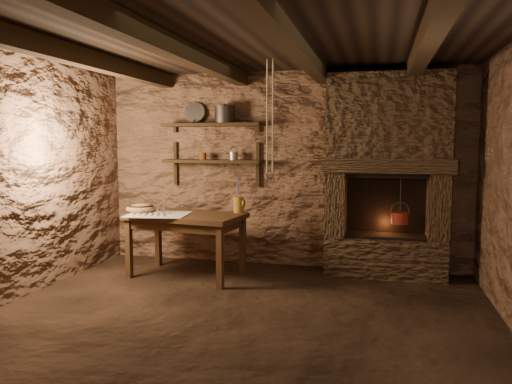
% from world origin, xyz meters
% --- Properties ---
extents(floor, '(4.50, 4.50, 0.00)m').
position_xyz_m(floor, '(0.00, 0.00, 0.00)').
color(floor, black).
rests_on(floor, ground).
extents(back_wall, '(4.50, 0.04, 2.40)m').
position_xyz_m(back_wall, '(0.00, 2.00, 1.20)').
color(back_wall, '#523626').
rests_on(back_wall, floor).
extents(front_wall, '(4.50, 0.04, 2.40)m').
position_xyz_m(front_wall, '(0.00, -2.00, 1.20)').
color(front_wall, '#523626').
rests_on(front_wall, floor).
extents(left_wall, '(0.04, 4.00, 2.40)m').
position_xyz_m(left_wall, '(-2.25, 0.00, 1.20)').
color(left_wall, '#523626').
rests_on(left_wall, floor).
extents(ceiling, '(4.50, 4.00, 0.04)m').
position_xyz_m(ceiling, '(0.00, 0.00, 2.40)').
color(ceiling, black).
rests_on(ceiling, back_wall).
extents(beam_far_left, '(0.14, 3.95, 0.16)m').
position_xyz_m(beam_far_left, '(-1.50, 0.00, 2.31)').
color(beam_far_left, black).
rests_on(beam_far_left, ceiling).
extents(beam_mid_left, '(0.14, 3.95, 0.16)m').
position_xyz_m(beam_mid_left, '(-0.50, 0.00, 2.31)').
color(beam_mid_left, black).
rests_on(beam_mid_left, ceiling).
extents(beam_mid_right, '(0.14, 3.95, 0.16)m').
position_xyz_m(beam_mid_right, '(0.50, 0.00, 2.31)').
color(beam_mid_right, black).
rests_on(beam_mid_right, ceiling).
extents(beam_far_right, '(0.14, 3.95, 0.16)m').
position_xyz_m(beam_far_right, '(1.50, 0.00, 2.31)').
color(beam_far_right, black).
rests_on(beam_far_right, ceiling).
extents(shelf_lower, '(1.25, 0.30, 0.04)m').
position_xyz_m(shelf_lower, '(-0.85, 1.84, 1.30)').
color(shelf_lower, black).
rests_on(shelf_lower, back_wall).
extents(shelf_upper, '(1.25, 0.30, 0.04)m').
position_xyz_m(shelf_upper, '(-0.85, 1.84, 1.75)').
color(shelf_upper, black).
rests_on(shelf_upper, back_wall).
extents(hearth, '(1.43, 0.51, 2.30)m').
position_xyz_m(hearth, '(1.25, 1.77, 1.23)').
color(hearth, '#35271A').
rests_on(hearth, floor).
extents(work_table, '(1.36, 0.90, 0.73)m').
position_xyz_m(work_table, '(-0.95, 1.19, 0.39)').
color(work_table, '#322011').
rests_on(work_table, floor).
extents(linen_cloth, '(0.72, 0.61, 0.01)m').
position_xyz_m(linen_cloth, '(-1.23, 1.04, 0.73)').
color(linen_cloth, beige).
rests_on(linen_cloth, work_table).
extents(pewter_cutlery_row, '(0.58, 0.28, 0.01)m').
position_xyz_m(pewter_cutlery_row, '(-1.23, 1.02, 0.74)').
color(pewter_cutlery_row, gray).
rests_on(pewter_cutlery_row, linen_cloth).
extents(drinking_glasses, '(0.21, 0.06, 0.09)m').
position_xyz_m(drinking_glasses, '(-1.21, 1.17, 0.78)').
color(drinking_glasses, white).
rests_on(drinking_glasses, linen_cloth).
extents(stoneware_jug, '(0.16, 0.16, 0.42)m').
position_xyz_m(stoneware_jug, '(-0.40, 1.43, 0.91)').
color(stoneware_jug, '#98671D').
rests_on(stoneware_jug, work_table).
extents(wooden_bowl, '(0.40, 0.40, 0.12)m').
position_xyz_m(wooden_bowl, '(-1.52, 1.19, 0.77)').
color(wooden_bowl, olive).
rests_on(wooden_bowl, work_table).
extents(iron_stockpot, '(0.32, 0.32, 0.19)m').
position_xyz_m(iron_stockpot, '(-0.69, 1.84, 1.86)').
color(iron_stockpot, '#2C2A27').
rests_on(iron_stockpot, shelf_upper).
extents(tin_pan, '(0.27, 0.12, 0.27)m').
position_xyz_m(tin_pan, '(-1.12, 1.94, 1.91)').
color(tin_pan, '#A1A29D').
rests_on(tin_pan, shelf_upper).
extents(small_kettle, '(0.15, 0.12, 0.15)m').
position_xyz_m(small_kettle, '(-0.58, 1.84, 1.37)').
color(small_kettle, '#A1A29D').
rests_on(small_kettle, shelf_lower).
extents(rusty_tin, '(0.10, 0.10, 0.09)m').
position_xyz_m(rusty_tin, '(-0.98, 1.84, 1.36)').
color(rusty_tin, '#5C2F12').
rests_on(rusty_tin, shelf_lower).
extents(red_pot, '(0.23, 0.23, 0.54)m').
position_xyz_m(red_pot, '(1.41, 1.72, 0.70)').
color(red_pot, maroon).
rests_on(red_pot, hearth).
extents(hanging_ropes, '(0.08, 0.08, 1.20)m').
position_xyz_m(hanging_ropes, '(0.05, 1.05, 1.80)').
color(hanging_ropes, tan).
rests_on(hanging_ropes, ceiling).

